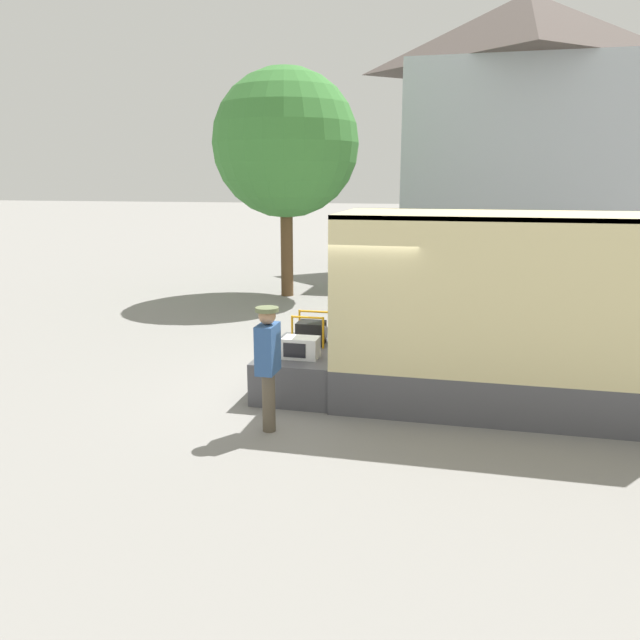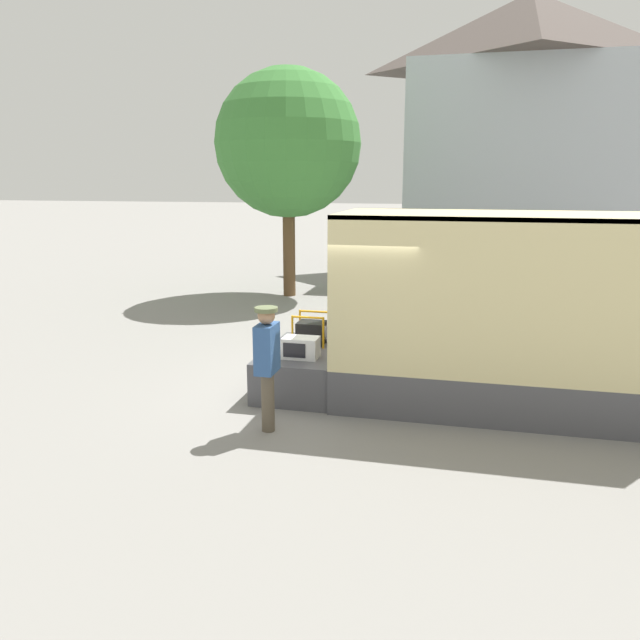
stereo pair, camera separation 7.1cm
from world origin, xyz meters
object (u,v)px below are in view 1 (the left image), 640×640
object	(u,v)px
box_truck	(620,347)
microwave	(301,348)
worker_person	(268,356)
portable_generator	(312,332)
street_tree	(286,144)

from	to	relation	value
box_truck	microwave	xyz separation A→B (m)	(-4.68, -0.50, -0.17)
box_truck	worker_person	distance (m)	5.13
worker_person	box_truck	bearing A→B (deg)	21.29
microwave	worker_person	xyz separation A→B (m)	(-0.10, -1.36, 0.24)
worker_person	portable_generator	bearing A→B (deg)	88.38
portable_generator	street_tree	size ratio (longest dim) A/B	0.09
worker_person	street_tree	bearing A→B (deg)	104.67
worker_person	street_tree	xyz separation A→B (m)	(-2.60, 9.92, 3.29)
microwave	portable_generator	bearing A→B (deg)	92.18
portable_generator	street_tree	world-z (taller)	street_tree
box_truck	portable_generator	bearing A→B (deg)	175.63
portable_generator	worker_person	distance (m)	2.23
box_truck	worker_person	world-z (taller)	box_truck
box_truck	street_tree	distance (m)	11.43
worker_person	street_tree	distance (m)	10.77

